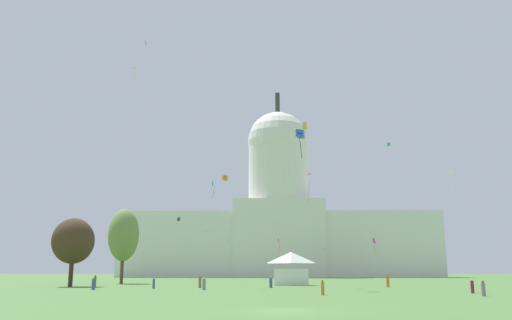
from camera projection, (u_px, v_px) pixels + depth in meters
The scene contains 30 objects.
ground_plane at pixel (283, 311), 31.93m from camera, with size 800.00×800.00×0.00m, color #4C7538.
capitol_building at pixel (279, 222), 198.38m from camera, with size 116.65×23.26×71.19m.
event_tent at pixel (291, 269), 87.09m from camera, with size 6.10×4.68×5.40m.
tree_west_far at pixel (124, 235), 100.01m from camera, with size 7.85×8.41×13.95m.
tree_west_mid at pixel (73, 241), 81.14m from camera, with size 9.04×9.10×10.33m.
person_denim_deep_crowd at pixel (93, 284), 66.42m from camera, with size 0.62×0.62×1.57m.
person_olive_lawn_far_right at pixel (95, 281), 78.74m from camera, with size 0.48×0.48×1.74m.
person_olive_back_center at pixel (200, 282), 74.40m from camera, with size 0.50×0.50×1.65m.
person_maroon_front_left at pixel (472, 287), 56.55m from camera, with size 0.50×0.50×1.50m.
person_denim_near_tree_west at pixel (271, 283), 74.59m from camera, with size 0.46×0.46×1.60m.
person_grey_near_tent at pixel (483, 289), 49.78m from camera, with size 0.52×0.52×1.48m.
person_denim_edge_west at pixel (154, 284), 71.19m from camera, with size 0.44×0.44×1.44m.
person_orange_mid_center at pixel (323, 288), 52.45m from camera, with size 0.35×0.35×1.51m.
person_orange_front_center at pixel (388, 282), 77.89m from camera, with size 0.49×0.49×1.78m.
person_grey_near_tree_east at pixel (204, 284), 66.87m from camera, with size 0.61×0.61×1.56m.
kite_orange_low at pixel (324, 251), 168.94m from camera, with size 1.92×1.57×2.34m.
kite_green_high at pixel (389, 144), 158.15m from camera, with size 0.86×0.86×0.91m.
kite_magenta_low at pixel (374, 242), 132.51m from camera, with size 0.86×1.12×3.75m.
kite_red_low at pixel (278, 242), 134.07m from camera, with size 0.51×0.97×4.32m.
kite_black_low at pixel (179, 219), 134.25m from camera, with size 0.93×0.88×1.02m.
kite_yellow_high at pixel (134, 70), 152.92m from camera, with size 1.43×1.15×3.85m.
kite_cyan_low at pixel (230, 246), 139.18m from camera, with size 0.51×0.94×0.83m.
kite_turquoise_mid at pixel (213, 185), 97.13m from camera, with size 0.47×0.92×3.19m.
kite_pink_low at pixel (311, 178), 78.33m from camera, with size 0.98×1.86×4.17m.
kite_blue_mid at pixel (300, 134), 71.56m from camera, with size 1.32×1.27×3.95m.
kite_violet_high at pixel (146, 43), 111.05m from camera, with size 0.28×0.90×0.96m.
kite_white_mid at pixel (451, 177), 98.73m from camera, with size 0.95×0.57×4.96m.
kite_gold_mid at pixel (305, 128), 86.68m from camera, with size 0.67×0.60×4.22m.
kite_lime_low at pixel (207, 233), 122.36m from camera, with size 1.38×1.11×0.13m.
kite_orange_low_b at pixel (225, 178), 79.31m from camera, with size 0.95×0.95×0.84m.
Camera 1 is at (-0.85, -33.16, 2.36)m, focal length 37.04 mm.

